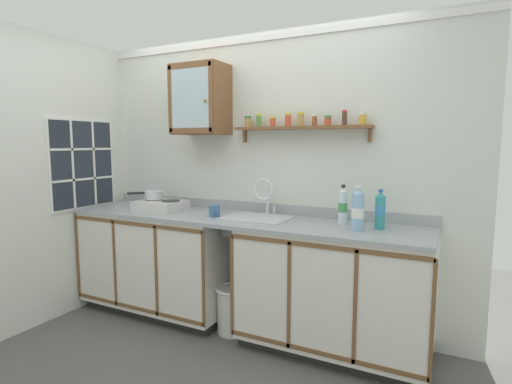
{
  "coord_description": "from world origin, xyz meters",
  "views": [
    {
      "loc": [
        1.56,
        -2.45,
        1.51
      ],
      "look_at": [
        0.11,
        0.4,
        1.12
      ],
      "focal_mm": 28.13,
      "sensor_mm": 36.0,
      "label": 1
    }
  ],
  "objects": [
    {
      "name": "floor",
      "position": [
        0.0,
        0.0,
        0.0
      ],
      "size": [
        5.99,
        5.99,
        0.0
      ],
      "primitive_type": "plane",
      "color": "#565451",
      "rests_on": "ground"
    },
    {
      "name": "back_wall",
      "position": [
        0.0,
        0.61,
        1.21
      ],
      "size": [
        3.59,
        0.07,
        2.4
      ],
      "color": "silver",
      "rests_on": "ground"
    },
    {
      "name": "side_wall_left",
      "position": [
        -1.52,
        -0.31,
        1.2
      ],
      "size": [
        0.05,
        3.39,
        2.4
      ],
      "primitive_type": "cube",
      "color": "silver",
      "rests_on": "ground"
    },
    {
      "name": "lower_cabinet_run",
      "position": [
        -0.79,
        0.28,
        0.45
      ],
      "size": [
        1.39,
        0.63,
        0.89
      ],
      "color": "black",
      "rests_on": "ground"
    },
    {
      "name": "lower_cabinet_run_right",
      "position": [
        0.81,
        0.28,
        0.45
      ],
      "size": [
        1.36,
        0.63,
        0.89
      ],
      "color": "black",
      "rests_on": "ground"
    },
    {
      "name": "countertop",
      "position": [
        0.0,
        0.28,
        0.91
      ],
      "size": [
        2.95,
        0.65,
        0.03
      ],
      "primitive_type": "cube",
      "color": "#9EA3A8",
      "rests_on": "lower_cabinet_run"
    },
    {
      "name": "backsplash",
      "position": [
        0.0,
        0.58,
        0.96
      ],
      "size": [
        2.95,
        0.02,
        0.08
      ],
      "primitive_type": "cube",
      "color": "#9EA3A8",
      "rests_on": "countertop"
    },
    {
      "name": "sink",
      "position": [
        0.17,
        0.32,
        0.9
      ],
      "size": [
        0.51,
        0.42,
        0.44
      ],
      "color": "silver",
      "rests_on": "countertop"
    },
    {
      "name": "hot_plate_stove",
      "position": [
        -0.76,
        0.27,
        0.96
      ],
      "size": [
        0.4,
        0.32,
        0.09
      ],
      "color": "silver",
      "rests_on": "countertop"
    },
    {
      "name": "saucepan",
      "position": [
        -0.86,
        0.29,
        1.05
      ],
      "size": [
        0.25,
        0.25,
        0.08
      ],
      "color": "silver",
      "rests_on": "hot_plate_stove"
    },
    {
      "name": "bottle_detergent_teal_0",
      "position": [
        1.1,
        0.33,
        1.05
      ],
      "size": [
        0.07,
        0.07,
        0.27
      ],
      "color": "teal",
      "rests_on": "countertop"
    },
    {
      "name": "bottle_water_blue_1",
      "position": [
        0.97,
        0.22,
        1.06
      ],
      "size": [
        0.08,
        0.08,
        0.31
      ],
      "color": "#8CB7E0",
      "rests_on": "countertop"
    },
    {
      "name": "bottle_water_clear_2",
      "position": [
        0.82,
        0.39,
        1.05
      ],
      "size": [
        0.07,
        0.07,
        0.29
      ],
      "color": "silver",
      "rests_on": "countertop"
    },
    {
      "name": "mug",
      "position": [
        -0.16,
        0.22,
        0.97
      ],
      "size": [
        0.1,
        0.11,
        0.09
      ],
      "color": "#3F6699",
      "rests_on": "countertop"
    },
    {
      "name": "wall_cabinet",
      "position": [
        -0.43,
        0.43,
        1.87
      ],
      "size": [
        0.45,
        0.33,
        0.59
      ],
      "color": "brown"
    },
    {
      "name": "spice_shelf",
      "position": [
        0.44,
        0.52,
        1.64
      ],
      "size": [
        1.1,
        0.14,
        0.23
      ],
      "color": "brown"
    },
    {
      "name": "window",
      "position": [
        -1.49,
        0.08,
        1.32
      ],
      "size": [
        0.03,
        0.69,
        0.81
      ],
      "color": "#262D38"
    },
    {
      "name": "trash_bin",
      "position": [
        0.02,
        0.2,
        0.19
      ],
      "size": [
        0.3,
        0.3,
        0.37
      ],
      "color": "silver",
      "rests_on": "ground"
    }
  ]
}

